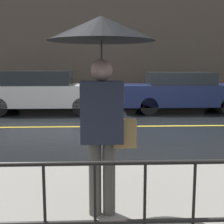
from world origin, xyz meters
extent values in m
plane|color=black|center=(0.00, 0.00, 0.00)|extent=(80.00, 80.00, 0.00)
cube|color=gray|center=(0.00, 4.55, 0.06)|extent=(28.00, 1.65, 0.12)
cube|color=gold|center=(0.00, 0.00, 0.00)|extent=(25.20, 0.12, 0.01)
cube|color=#4C4238|center=(0.00, 5.53, 3.46)|extent=(28.00, 0.30, 6.91)
cylinder|color=black|center=(-1.94, -6.41, 0.56)|extent=(0.02, 0.02, 0.87)
cylinder|color=black|center=(-1.55, -6.41, 0.56)|extent=(0.02, 0.02, 0.87)
cylinder|color=black|center=(-1.16, -6.41, 0.56)|extent=(0.02, 0.02, 0.87)
cylinder|color=black|center=(-0.77, -6.41, 0.56)|extent=(0.02, 0.02, 0.87)
cylinder|color=#4C4742|center=(-1.56, -5.49, 0.52)|extent=(0.13, 0.13, 0.81)
cylinder|color=#4C4742|center=(-1.41, -5.49, 0.52)|extent=(0.13, 0.13, 0.81)
cube|color=#232838|center=(-1.48, -5.49, 1.25)|extent=(0.44, 0.26, 0.64)
sphere|color=gray|center=(-1.48, -5.49, 1.68)|extent=(0.22, 0.22, 0.22)
cylinder|color=#262628|center=(-1.48, -5.49, 1.61)|extent=(0.02, 0.02, 0.72)
cone|color=black|center=(-1.48, -5.49, 2.09)|extent=(1.09, 1.09, 0.25)
cube|color=#9E7A47|center=(-1.24, -5.49, 1.02)|extent=(0.24, 0.12, 0.30)
cube|color=silver|center=(-3.51, 2.75, 0.64)|extent=(4.51, 1.77, 0.76)
cube|color=#1E2328|center=(-3.69, 2.75, 1.27)|extent=(2.34, 1.63, 0.50)
cylinder|color=black|center=(-2.12, 3.53, 0.31)|extent=(0.63, 0.22, 0.63)
cylinder|color=black|center=(-2.12, 1.97, 0.31)|extent=(0.63, 0.22, 0.63)
cylinder|color=black|center=(-4.91, 3.53, 0.31)|extent=(0.63, 0.22, 0.63)
cube|color=#19234C|center=(1.64, 2.75, 0.64)|extent=(4.54, 1.73, 0.76)
cube|color=#1E2328|center=(1.46, 2.75, 1.25)|extent=(2.36, 1.59, 0.45)
cylinder|color=black|center=(3.04, 3.50, 0.31)|extent=(0.62, 0.22, 0.62)
cylinder|color=black|center=(0.23, 3.50, 0.31)|extent=(0.62, 0.22, 0.62)
cylinder|color=black|center=(0.23, 2.00, 0.31)|extent=(0.62, 0.22, 0.62)
camera|label=1|loc=(-1.51, -8.69, 1.73)|focal=50.00mm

